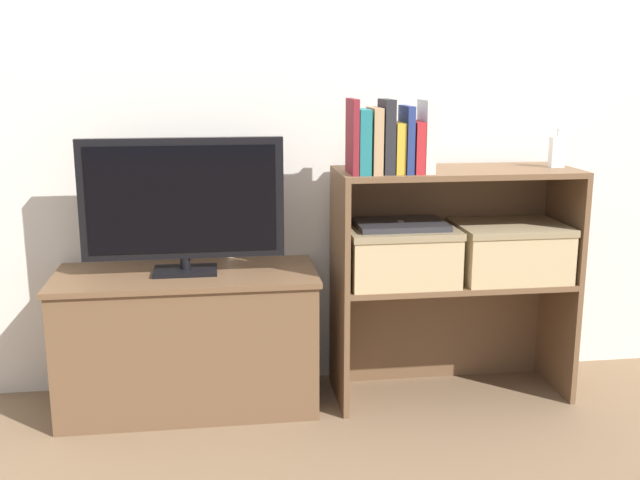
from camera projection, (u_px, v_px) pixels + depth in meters
name	position (u px, v px, depth m)	size (l,w,h in m)	color
ground_plane	(327.00, 420.00, 2.63)	(16.00, 16.00, 0.00)	brown
wall_back	(311.00, 70.00, 2.76)	(10.00, 0.05, 2.40)	silver
tv_stand	(188.00, 340.00, 2.69)	(0.92, 0.40, 0.50)	brown
tv	(183.00, 202.00, 2.58)	(0.70, 0.14, 0.47)	black
bookshelf_lower_tier	(446.00, 315.00, 2.85)	(0.86, 0.34, 0.45)	brown
bookshelf_upper_tier	(450.00, 205.00, 2.75)	(0.86, 0.34, 0.40)	brown
book_maroon	(352.00, 136.00, 2.52)	(0.02, 0.16, 0.25)	maroon
book_teal	(362.00, 141.00, 2.53)	(0.04, 0.15, 0.22)	#1E7075
book_tan	(374.00, 141.00, 2.54)	(0.03, 0.15, 0.22)	tan
book_charcoal	(386.00, 136.00, 2.54)	(0.04, 0.14, 0.25)	#232328
book_mustard	(397.00, 148.00, 2.55)	(0.03, 0.13, 0.17)	gold
book_navy	(406.00, 139.00, 2.55)	(0.02, 0.15, 0.23)	navy
book_crimson	(416.00, 147.00, 2.56)	(0.03, 0.14, 0.17)	#B22328
book_ivory	(426.00, 136.00, 2.56)	(0.03, 0.14, 0.25)	silver
baby_monitor	(557.00, 152.00, 2.70)	(0.05, 0.03, 0.14)	white
storage_basket_left	(400.00, 252.00, 2.69)	(0.39, 0.30, 0.20)	tan
storage_basket_right	(509.00, 248.00, 2.74)	(0.39, 0.30, 0.20)	tan
laptop	(400.00, 224.00, 2.67)	(0.32, 0.23, 0.02)	#2D2D33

